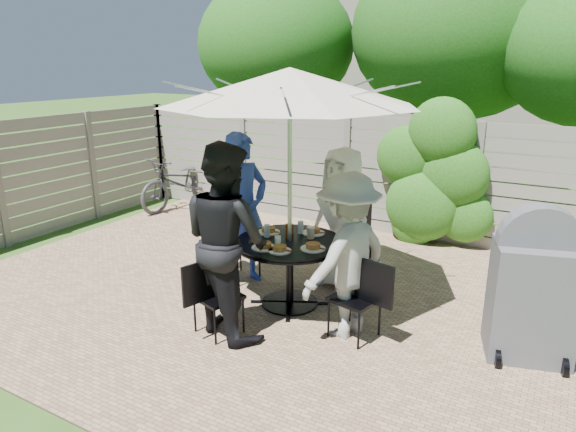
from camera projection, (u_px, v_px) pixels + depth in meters
The scene contains 23 objects.
backyard_envelope at pixel (459, 63), 13.81m from camera, with size 60.00×60.00×5.00m.
patio_table at pixel (290, 261), 5.63m from camera, with size 1.49×1.49×0.77m.
umbrella at pixel (290, 87), 5.10m from camera, with size 3.38×3.38×2.58m.
chair_back at pixel (348, 260), 6.32m from camera, with size 0.57×0.74×0.97m.
person_back at pixel (342, 218), 6.07m from camera, with size 0.83×0.54×1.71m, color silver.
chair_left at pixel (238, 260), 6.40m from camera, with size 0.67×0.52×0.88m.
person_left at pixel (243, 210), 6.11m from camera, with size 0.68×0.45×1.87m, color #243A9F.
chair_front at pixel (218, 312), 5.10m from camera, with size 0.50×0.63×0.83m.
person_front at pixel (226, 240), 4.98m from camera, with size 0.94×0.73×1.94m, color black.
chair_right at pixel (356, 314), 5.03m from camera, with size 0.66×0.50×0.86m.
person_right at pixel (347, 256), 4.96m from camera, with size 1.07×0.62×1.66m, color #999995.
plate_back at pixel (313, 231), 5.79m from camera, with size 0.26×0.26×0.06m.
plate_left at pixel (269, 231), 5.82m from camera, with size 0.26×0.26×0.06m.
plate_front at pixel (264, 246), 5.33m from camera, with size 0.26×0.26×0.06m.
plate_right at pixel (313, 247), 5.30m from camera, with size 0.26×0.26×0.06m.
plate_extra at pixel (280, 249), 5.24m from camera, with size 0.24×0.24×0.06m.
glass_back at pixel (301, 227), 5.79m from camera, with size 0.07×0.07×0.14m, color silver.
glass_left at pixel (267, 231), 5.66m from camera, with size 0.07×0.07×0.14m, color silver.
glass_front at pixel (278, 242), 5.31m from camera, with size 0.07×0.07×0.14m, color silver.
syrup_jug at pixel (289, 231), 5.62m from camera, with size 0.09×0.09×0.16m, color #59280C.
coffee_cup at pixel (311, 233), 5.62m from camera, with size 0.08×0.08×0.12m, color #C6B293.
bicycle at pixel (180, 182), 9.56m from camera, with size 0.65×1.86×0.98m, color #333338.
bbq_grill at pixel (533, 290), 4.61m from camera, with size 0.83×0.72×1.45m.
Camera 1 is at (3.17, -4.53, 2.63)m, focal length 32.00 mm.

